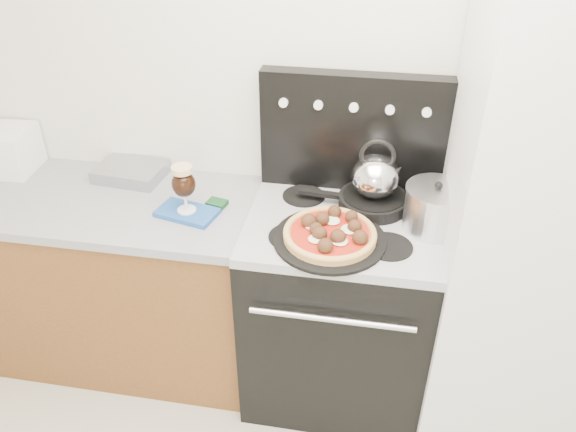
% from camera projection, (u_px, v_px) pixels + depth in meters
% --- Properties ---
extents(room_shell, '(3.52, 3.01, 2.52)m').
position_uv_depth(room_shell, '(283.00, 306.00, 1.32)').
color(room_shell, '#BCB6A1').
rests_on(room_shell, ground).
extents(base_cabinet, '(1.45, 0.60, 0.86)m').
position_uv_depth(base_cabinet, '(106.00, 280.00, 2.66)').
color(base_cabinet, brown).
rests_on(base_cabinet, ground).
extents(countertop, '(1.48, 0.63, 0.04)m').
position_uv_depth(countertop, '(87.00, 200.00, 2.42)').
color(countertop, '#93949B').
rests_on(countertop, base_cabinet).
extents(stove_body, '(0.76, 0.65, 0.88)m').
position_uv_depth(stove_body, '(337.00, 310.00, 2.48)').
color(stove_body, black).
rests_on(stove_body, ground).
extents(cooktop, '(0.76, 0.65, 0.04)m').
position_uv_depth(cooktop, '(343.00, 224.00, 2.23)').
color(cooktop, '#ADADB2').
rests_on(cooktop, stove_body).
extents(backguard, '(0.76, 0.08, 0.50)m').
position_uv_depth(backguard, '(353.00, 133.00, 2.30)').
color(backguard, black).
rests_on(backguard, cooktop).
extents(fridge, '(0.64, 0.68, 1.90)m').
position_uv_depth(fridge, '(532.00, 235.00, 2.08)').
color(fridge, silver).
rests_on(fridge, ground).
extents(foil_sheet, '(0.31, 0.24, 0.06)m').
position_uv_depth(foil_sheet, '(131.00, 172.00, 2.52)').
color(foil_sheet, silver).
rests_on(foil_sheet, countertop).
extents(oven_mitt, '(0.27, 0.19, 0.02)m').
position_uv_depth(oven_mitt, '(187.00, 213.00, 2.28)').
color(oven_mitt, '#21519F').
rests_on(oven_mitt, countertop).
extents(beer_glass, '(0.11, 0.11, 0.21)m').
position_uv_depth(beer_glass, '(184.00, 189.00, 2.21)').
color(beer_glass, black).
rests_on(beer_glass, oven_mitt).
extents(pizza_pan, '(0.48, 0.48, 0.01)m').
position_uv_depth(pizza_pan, '(330.00, 239.00, 2.10)').
color(pizza_pan, black).
rests_on(pizza_pan, cooktop).
extents(pizza, '(0.39, 0.39, 0.05)m').
position_uv_depth(pizza, '(330.00, 232.00, 2.08)').
color(pizza, tan).
rests_on(pizza, pizza_pan).
extents(skillet, '(0.31, 0.31, 0.05)m').
position_uv_depth(skillet, '(373.00, 201.00, 2.28)').
color(skillet, '#242424').
rests_on(skillet, cooktop).
extents(tea_kettle, '(0.19, 0.19, 0.21)m').
position_uv_depth(tea_kettle, '(376.00, 173.00, 2.21)').
color(tea_kettle, silver).
rests_on(tea_kettle, skillet).
extents(stock_pot, '(0.26, 0.26, 0.17)m').
position_uv_depth(stock_pot, '(435.00, 210.00, 2.12)').
color(stock_pot, silver).
rests_on(stock_pot, cooktop).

